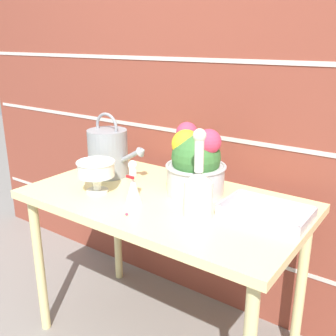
# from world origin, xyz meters

# --- Properties ---
(brick_wall) EXTENTS (3.60, 0.08, 2.20)m
(brick_wall) POSITION_xyz_m (0.00, 0.45, 1.10)
(brick_wall) COLOR brown
(brick_wall) RESTS_ON ground_plane
(patio_table) EXTENTS (1.19, 0.66, 0.74)m
(patio_table) POSITION_xyz_m (0.00, 0.00, 0.66)
(patio_table) COLOR beige
(patio_table) RESTS_ON ground_plane
(watering_can) EXTENTS (0.34, 0.19, 0.31)m
(watering_can) POSITION_xyz_m (-0.38, 0.08, 0.86)
(watering_can) COLOR gray
(watering_can) RESTS_ON patio_table
(crystal_pedestal_bowl) EXTENTS (0.17, 0.17, 0.14)m
(crystal_pedestal_bowl) POSITION_xyz_m (-0.27, -0.12, 0.84)
(crystal_pedestal_bowl) COLOR silver
(crystal_pedestal_bowl) RESTS_ON patio_table
(flower_planter) EXTENTS (0.26, 0.26, 0.30)m
(flower_planter) POSITION_xyz_m (0.08, 0.12, 0.88)
(flower_planter) COLOR #BCBCC1
(flower_planter) RESTS_ON patio_table
(glass_decanter) EXTENTS (0.11, 0.11, 0.34)m
(glass_decanter) POSITION_xyz_m (0.21, -0.07, 0.85)
(glass_decanter) COLOR silver
(glass_decanter) RESTS_ON patio_table
(figurine_vase) EXTENTS (0.07, 0.07, 0.18)m
(figurine_vase) POSITION_xyz_m (-0.06, -0.12, 0.81)
(figurine_vase) COLOR white
(figurine_vase) RESTS_ON patio_table
(wire_tray) EXTENTS (0.32, 0.21, 0.04)m
(wire_tray) POSITION_xyz_m (0.42, 0.07, 0.75)
(wire_tray) COLOR #B7B7BC
(wire_tray) RESTS_ON patio_table
(fallen_petal) EXTENTS (0.01, 0.01, 0.01)m
(fallen_petal) POSITION_xyz_m (-0.01, -0.23, 0.74)
(fallen_petal) COLOR #E03856
(fallen_petal) RESTS_ON patio_table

